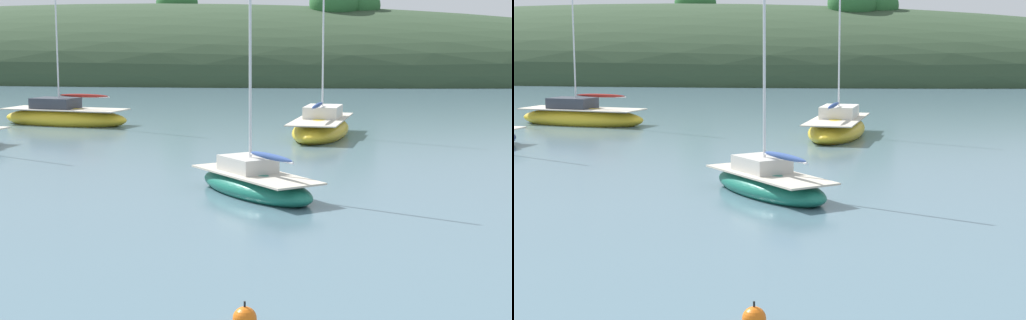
% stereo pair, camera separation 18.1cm
% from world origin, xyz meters
% --- Properties ---
extents(far_shoreline_hill, '(150.00, 36.00, 20.51)m').
position_xyz_m(far_shoreline_hill, '(-24.93, 93.16, 0.03)').
color(far_shoreline_hill, '#2D422B').
rests_on(far_shoreline_hill, ground).
extents(sailboat_yellow_far, '(3.40, 8.10, 9.16)m').
position_xyz_m(sailboat_yellow_far, '(1.14, 36.30, 0.46)').
color(sailboat_yellow_far, gold).
rests_on(sailboat_yellow_far, ground).
extents(sailboat_teal_outer, '(5.29, 5.74, 8.10)m').
position_xyz_m(sailboat_teal_outer, '(-0.10, 20.36, 0.37)').
color(sailboat_teal_outer, '#196B56').
rests_on(sailboat_teal_outer, ground).
extents(sailboat_cream_ketch, '(8.26, 4.11, 11.72)m').
position_xyz_m(sailboat_cream_ketch, '(-14.09, 40.13, 0.47)').
color(sailboat_cream_ketch, gold).
rests_on(sailboat_cream_ketch, ground).
extents(mooring_buoy_outer, '(0.44, 0.44, 0.54)m').
position_xyz_m(mooring_buoy_outer, '(1.43, 8.13, 0.12)').
color(mooring_buoy_outer, orange).
rests_on(mooring_buoy_outer, ground).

